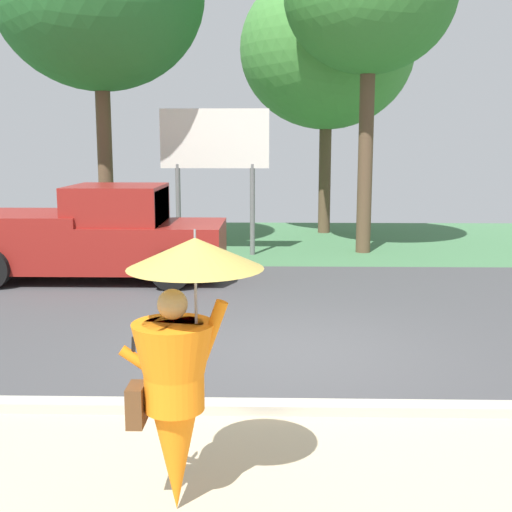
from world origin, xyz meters
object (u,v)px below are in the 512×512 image
object	(u,v)px
monk_pedestrian	(179,371)
roadside_billboard	(215,149)
tree_center_back	(327,49)
pickup_truck	(95,236)

from	to	relation	value
monk_pedestrian	roadside_billboard	bearing A→B (deg)	92.69
roadside_billboard	tree_center_back	world-z (taller)	tree_center_back
monk_pedestrian	tree_center_back	size ratio (longest dim) A/B	0.28
roadside_billboard	tree_center_back	bearing A→B (deg)	53.90
monk_pedestrian	roadside_billboard	world-z (taller)	roadside_billboard
monk_pedestrian	roadside_billboard	size ratio (longest dim) A/B	0.61
monk_pedestrian	pickup_truck	xyz separation A→B (m)	(-2.87, 8.46, -0.22)
monk_pedestrian	tree_center_back	distance (m)	16.17
roadside_billboard	tree_center_back	xyz separation A→B (m)	(2.96, 4.05, 2.82)
monk_pedestrian	tree_center_back	world-z (taller)	tree_center_back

